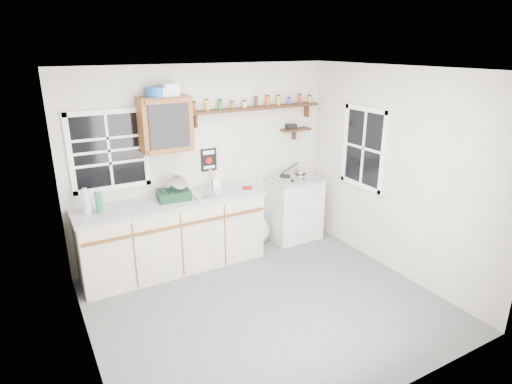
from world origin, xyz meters
The scene contains 18 objects.
room centered at (0.00, 0.00, 1.25)m, with size 3.64×3.24×2.54m.
main_cabinet centered at (-0.58, 1.30, 0.46)m, with size 2.31×0.63×0.92m.
right_cabinet centered at (1.25, 1.32, 0.46)m, with size 0.73×0.57×0.91m.
sink centered at (-0.05, 1.30, 0.93)m, with size 0.52×0.44×0.29m.
upper_cabinet centered at (-0.55, 1.44, 1.82)m, with size 0.60×0.32×0.65m.
upper_cabinet_clutter centered at (-0.57, 1.44, 2.21)m, with size 0.38×0.24×0.14m.
spice_shelf centered at (0.72, 1.51, 1.93)m, with size 1.91×0.18×0.35m.
secondary_shelf centered at (1.36, 1.52, 1.58)m, with size 0.45×0.16×0.24m.
warning_sign centered at (0.05, 1.59, 1.28)m, with size 0.22×0.02×0.30m.
window_back centered at (-1.20, 1.59, 1.55)m, with size 0.93×0.03×0.98m.
window_right centered at (1.79, 0.55, 1.45)m, with size 0.03×0.78×1.08m.
water_bottles centered at (-1.50, 1.31, 1.06)m, with size 0.21×0.11×0.30m.
dish_rack centered at (-0.53, 1.32, 1.01)m, with size 0.42×0.33×0.29m.
soap_bottle centered at (0.10, 1.48, 1.02)m, with size 0.09×0.09×0.20m, color white.
rag centered at (0.43, 1.24, 0.93)m, with size 0.12×0.11×0.02m, color maroon.
hotplate centered at (1.20, 1.31, 0.94)m, with size 0.55×0.33×0.08m.
saucepan centered at (1.32, 1.31, 1.02)m, with size 0.35×0.15×0.15m.
trash_bag centered at (0.65, 1.40, 0.20)m, with size 0.42×0.38×0.48m.
Camera 1 is at (-2.09, -3.48, 2.71)m, focal length 30.00 mm.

